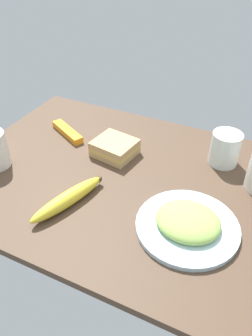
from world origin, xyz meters
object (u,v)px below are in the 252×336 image
at_px(plate_of_food, 188,223).
at_px(glass_of_milk, 225,150).
at_px(banana, 68,198).
at_px(snack_bar, 67,132).
at_px(sandwich_main, 115,148).

xyz_separation_m(plate_of_food, glass_of_milk, (0.02, 0.27, 0.02)).
xyz_separation_m(glass_of_milk, banana, (-0.29, -0.32, -0.02)).
bearing_deg(banana, snack_bar, 124.03).
relative_size(plate_of_food, banana, 1.08).
distance_m(sandwich_main, snack_bar, 0.18).
bearing_deg(glass_of_milk, banana, -132.07).
height_order(glass_of_milk, banana, glass_of_milk).
distance_m(sandwich_main, banana, 0.23).
xyz_separation_m(sandwich_main, snack_bar, (-0.18, 0.03, -0.01)).
height_order(banana, snack_bar, banana).
bearing_deg(glass_of_milk, sandwich_main, -161.85).
bearing_deg(sandwich_main, banana, -91.39).
distance_m(plate_of_food, snack_bar, 0.49).
bearing_deg(plate_of_food, banana, -170.15).
bearing_deg(sandwich_main, snack_bar, 170.35).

